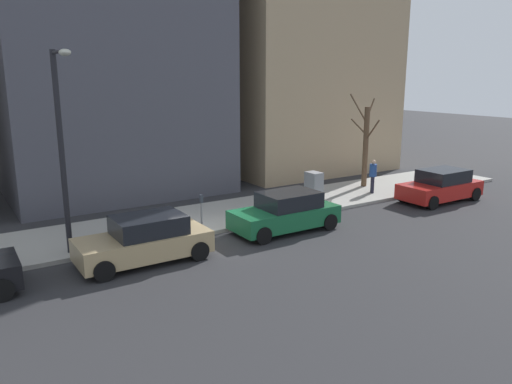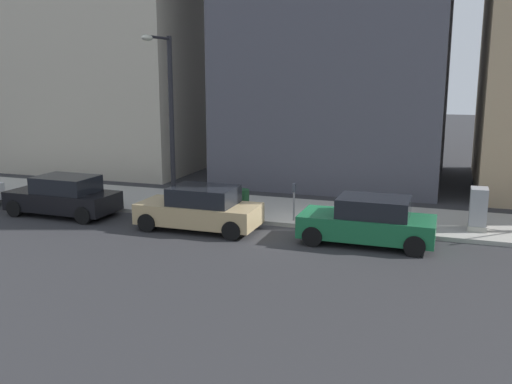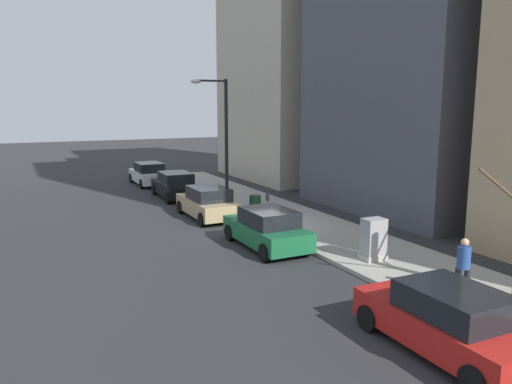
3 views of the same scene
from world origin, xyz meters
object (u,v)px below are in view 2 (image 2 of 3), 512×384
at_px(streetlamp, 168,109).
at_px(trash_bin, 242,201).
at_px(parked_car_green, 369,221).
at_px(parked_car_black, 64,196).
at_px(parking_meter, 294,198).
at_px(utility_box, 478,209).
at_px(parked_car_tan, 200,209).

bearing_deg(streetlamp, trash_bin, -76.98).
bearing_deg(parked_car_green, parked_car_black, 90.45).
bearing_deg(parked_car_green, parking_meter, 62.49).
bearing_deg(streetlamp, utility_box, -84.71).
bearing_deg(parked_car_tan, utility_box, -74.46).
distance_m(parked_car_tan, streetlamp, 4.11).
height_order(parked_car_green, streetlamp, streetlamp).
relative_size(parked_car_tan, trash_bin, 4.68).
bearing_deg(trash_bin, parked_car_green, -111.30).
xyz_separation_m(parked_car_green, parked_car_black, (-0.04, 11.50, 0.00)).
bearing_deg(parking_meter, parked_car_green, -117.74).
bearing_deg(trash_bin, utility_box, -87.25).
xyz_separation_m(parked_car_green, parked_car_tan, (-0.21, 5.74, 0.00)).
bearing_deg(trash_bin, parked_car_black, 107.11).
relative_size(parked_car_tan, parked_car_black, 0.99).
bearing_deg(streetlamp, parked_car_green, -99.86).
xyz_separation_m(utility_box, streetlamp, (-1.02, 10.99, 3.17)).
relative_size(parking_meter, utility_box, 0.94).
bearing_deg(utility_box, parked_car_green, 125.41).
xyz_separation_m(parked_car_green, utility_box, (2.35, -3.31, 0.11)).
distance_m(parking_meter, utility_box, 6.23).
relative_size(parked_car_tan, streetlamp, 0.65).
distance_m(parked_car_tan, utility_box, 9.41).
relative_size(parking_meter, trash_bin, 1.50).
relative_size(parked_car_black, utility_box, 2.96).
xyz_separation_m(parked_car_green, trash_bin, (1.95, 5.01, -0.14)).
bearing_deg(parked_car_tan, parking_meter, -59.59).
relative_size(utility_box, trash_bin, 1.59).
xyz_separation_m(parked_car_tan, streetlamp, (1.54, 1.94, 3.28)).
relative_size(parked_car_black, trash_bin, 4.70).
bearing_deg(parking_meter, parked_car_black, 100.15).
distance_m(parked_car_black, streetlamp, 5.22).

